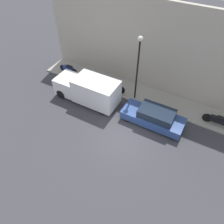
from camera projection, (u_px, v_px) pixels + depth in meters
ground_plane at (123, 138)px, 14.13m from camera, size 60.00×60.00×0.00m
sidewalk at (149, 97)px, 16.86m from camera, size 2.21×18.58×0.12m
building_facade at (162, 51)px, 15.30m from camera, size 0.30×18.58×6.73m
parked_car at (154, 117)px, 14.61m from camera, size 1.62×4.19×1.27m
delivery_van at (88, 89)px, 15.99m from camera, size 1.84×4.91×2.03m
motorcycle_blue at (68, 69)px, 18.81m from camera, size 0.30×1.77×0.70m
scooter_silver at (113, 86)px, 17.02m from camera, size 0.30×2.11×0.78m
motorcycle_black at (219, 120)px, 14.45m from camera, size 0.30×2.08×0.77m
streetlamp at (138, 60)px, 14.43m from camera, size 0.34×0.34×4.95m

